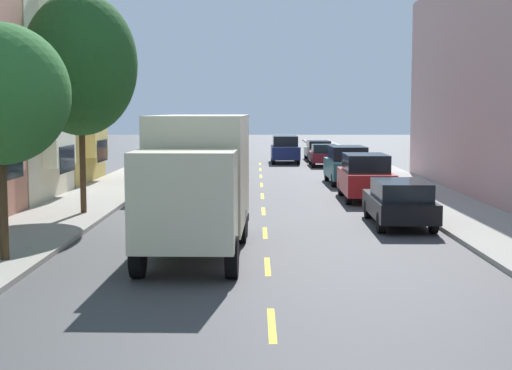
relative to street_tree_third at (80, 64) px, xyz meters
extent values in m
plane|color=#424244|center=(6.40, 9.38, -5.35)|extent=(160.00, 160.00, 0.00)
cube|color=#A39E93|center=(-0.70, 7.38, -5.28)|extent=(3.20, 120.00, 0.14)
cube|color=#A39E93|center=(13.50, 7.38, -5.28)|extent=(3.20, 120.00, 0.14)
cube|color=yellow|center=(6.40, -13.62, -5.34)|extent=(0.14, 2.20, 0.01)
cube|color=yellow|center=(6.40, -8.62, -5.34)|extent=(0.14, 2.20, 0.01)
cube|color=yellow|center=(6.40, -3.62, -5.34)|extent=(0.14, 2.20, 0.01)
cube|color=yellow|center=(6.40, 1.38, -5.34)|extent=(0.14, 2.20, 0.01)
cube|color=yellow|center=(6.40, 6.38, -5.34)|extent=(0.14, 2.20, 0.01)
cube|color=yellow|center=(6.40, 11.38, -5.34)|extent=(0.14, 2.20, 0.01)
cube|color=yellow|center=(6.40, 16.38, -5.34)|extent=(0.14, 2.20, 0.01)
cube|color=yellow|center=(6.40, 21.38, -5.34)|extent=(0.14, 2.20, 0.01)
cube|color=yellow|center=(6.40, 26.38, -5.34)|extent=(0.14, 2.20, 0.01)
cube|color=#1E232D|center=(-1.73, -2.46, -3.25)|extent=(0.04, 2.40, 1.10)
cube|color=#1E232D|center=(-1.73, -2.46, 0.24)|extent=(0.04, 2.40, 1.10)
cube|color=white|center=(-2.02, 4.77, -0.12)|extent=(0.55, 3.16, 7.55)
cube|color=#1E232D|center=(-1.73, 4.77, -3.61)|extent=(0.04, 2.40, 1.10)
cube|color=#1E232D|center=(-1.73, 4.77, -0.70)|extent=(0.04, 2.40, 1.10)
cube|color=#1E232D|center=(-1.73, 4.77, 2.20)|extent=(0.04, 2.40, 1.10)
cube|color=#F9D572|center=(-2.02, 11.99, -0.24)|extent=(0.55, 3.16, 7.38)
cube|color=#1E232D|center=(-1.73, 11.99, -3.64)|extent=(0.04, 2.40, 1.10)
cube|color=#1E232D|center=(-1.73, 11.99, -0.80)|extent=(0.04, 2.40, 1.10)
cube|color=#1E232D|center=(-1.73, 11.99, 2.03)|extent=(0.04, 2.40, 1.10)
cylinder|color=#47331E|center=(0.00, -8.46, -3.84)|extent=(0.22, 0.22, 2.73)
cylinder|color=#47331E|center=(0.00, 0.00, -3.53)|extent=(0.21, 0.21, 3.35)
ellipsoid|color=#1E4C1E|center=(0.00, 0.00, 0.01)|extent=(3.96, 3.96, 4.97)
cube|color=beige|center=(4.63, -5.86, -3.21)|extent=(2.55, 5.69, 2.96)
cube|color=beige|center=(4.52, -9.83, -3.59)|extent=(2.35, 1.96, 2.20)
cube|color=black|center=(4.50, -10.73, -3.10)|extent=(2.02, 0.13, 0.97)
cube|color=black|center=(4.70, -3.13, -4.92)|extent=(2.40, 0.22, 0.24)
cylinder|color=black|center=(3.46, -9.85, -4.87)|extent=(0.31, 0.97, 0.96)
cylinder|color=black|center=(5.58, -9.91, -4.87)|extent=(0.31, 0.97, 0.96)
cylinder|color=black|center=(3.61, -4.22, -4.87)|extent=(0.31, 0.97, 0.96)
cylinder|color=black|center=(5.73, -4.28, -4.87)|extent=(0.31, 0.97, 0.96)
cylinder|color=black|center=(3.58, -5.32, -4.87)|extent=(0.31, 0.97, 0.96)
cylinder|color=black|center=(5.70, -5.38, -4.87)|extent=(0.31, 0.97, 0.96)
cube|color=#195B60|center=(10.79, 11.93, -4.57)|extent=(2.00, 4.82, 0.90)
cube|color=black|center=(10.79, 11.93, -3.77)|extent=(1.75, 2.80, 0.70)
cylinder|color=black|center=(11.64, 13.57, -5.02)|extent=(0.23, 0.66, 0.66)
cylinder|color=black|center=(9.91, 13.55, -5.02)|extent=(0.23, 0.66, 0.66)
cylinder|color=black|center=(11.68, 10.31, -5.02)|extent=(0.23, 0.66, 0.66)
cylinder|color=black|center=(9.95, 10.29, -5.02)|extent=(0.23, 0.66, 0.66)
cube|color=#194C28|center=(2.06, 12.34, -4.72)|extent=(1.88, 4.53, 0.60)
cube|color=black|center=(2.06, 12.57, -4.17)|extent=(1.62, 2.19, 0.50)
cylinder|color=black|center=(1.24, 10.83, -5.02)|extent=(0.23, 0.66, 0.66)
cylinder|color=black|center=(2.82, 10.80, -5.02)|extent=(0.23, 0.66, 0.66)
cylinder|color=black|center=(1.30, 13.89, -5.02)|extent=(0.23, 0.66, 0.66)
cylinder|color=black|center=(2.88, 13.86, -5.02)|extent=(0.23, 0.66, 0.66)
cube|color=#B2B5BA|center=(1.98, 19.00, -4.71)|extent=(1.94, 4.75, 0.62)
cube|color=black|center=(1.99, 19.38, -4.12)|extent=(1.67, 2.86, 0.55)
cylinder|color=black|center=(1.14, 17.42, -5.02)|extent=(0.24, 0.67, 0.66)
cylinder|color=black|center=(2.74, 17.38, -5.02)|extent=(0.24, 0.67, 0.66)
cylinder|color=black|center=(1.22, 20.62, -5.02)|extent=(0.24, 0.67, 0.66)
cylinder|color=black|center=(2.82, 20.58, -5.02)|extent=(0.24, 0.67, 0.66)
cube|color=orange|center=(1.95, 28.44, -4.62)|extent=(2.07, 5.32, 0.80)
cube|color=black|center=(1.96, 27.27, -3.92)|extent=(1.78, 1.61, 0.60)
cylinder|color=black|center=(1.08, 26.62, -5.02)|extent=(0.23, 0.66, 0.66)
cylinder|color=black|center=(2.86, 26.65, -5.02)|extent=(0.23, 0.66, 0.66)
cylinder|color=black|center=(1.04, 30.23, -5.02)|extent=(0.23, 0.66, 0.66)
cylinder|color=black|center=(2.82, 30.25, -5.02)|extent=(0.23, 0.66, 0.66)
cube|color=maroon|center=(10.65, 24.06, -4.71)|extent=(1.76, 4.01, 0.62)
cube|color=black|center=(10.64, 23.58, -4.12)|extent=(1.54, 1.69, 0.55)
cylinder|color=black|center=(11.41, 25.42, -5.02)|extent=(0.22, 0.66, 0.66)
cylinder|color=black|center=(9.89, 25.43, -5.02)|extent=(0.22, 0.66, 0.66)
cylinder|color=black|center=(11.40, 22.70, -5.02)|extent=(0.22, 0.66, 0.66)
cylinder|color=black|center=(9.88, 22.71, -5.02)|extent=(0.22, 0.66, 0.66)
cube|color=#AD1E1E|center=(10.72, 4.97, -4.57)|extent=(2.03, 4.83, 0.90)
cube|color=black|center=(10.72, 4.97, -3.77)|extent=(1.76, 2.81, 0.70)
cylinder|color=black|center=(11.61, 6.59, -5.02)|extent=(0.23, 0.66, 0.66)
cylinder|color=black|center=(9.88, 6.62, -5.02)|extent=(0.23, 0.66, 0.66)
cylinder|color=black|center=(11.55, 3.33, -5.02)|extent=(0.23, 0.66, 0.66)
cylinder|color=black|center=(9.82, 3.36, -5.02)|extent=(0.23, 0.66, 0.66)
cube|color=black|center=(10.79, -2.09, -4.71)|extent=(1.92, 4.74, 0.62)
cube|color=black|center=(10.79, -2.47, -4.12)|extent=(1.66, 2.85, 0.55)
cylinder|color=black|center=(11.63, -0.51, -5.02)|extent=(0.23, 0.66, 0.66)
cylinder|color=black|center=(10.03, -0.48, -5.02)|extent=(0.23, 0.66, 0.66)
cylinder|color=black|center=(11.56, -3.71, -5.02)|extent=(0.23, 0.66, 0.66)
cylinder|color=black|center=(9.96, -3.67, -5.02)|extent=(0.23, 0.66, 0.66)
cube|color=tan|center=(10.80, 30.21, -4.71)|extent=(1.85, 4.71, 0.62)
cube|color=black|center=(10.80, 29.83, -4.12)|extent=(1.62, 2.83, 0.55)
cylinder|color=black|center=(11.58, 31.81, -5.02)|extent=(0.22, 0.66, 0.66)
cylinder|color=black|center=(9.98, 31.80, -5.02)|extent=(0.22, 0.66, 0.66)
cylinder|color=black|center=(11.61, 28.62, -5.02)|extent=(0.22, 0.66, 0.66)
cylinder|color=black|center=(10.01, 28.60, -5.02)|extent=(0.22, 0.66, 0.66)
cube|color=silver|center=(1.95, 4.84, -4.71)|extent=(1.80, 4.03, 0.62)
cube|color=black|center=(1.94, 5.32, -4.12)|extent=(1.56, 1.70, 0.55)
cylinder|color=black|center=(1.21, 3.47, -5.02)|extent=(0.23, 0.66, 0.66)
cylinder|color=black|center=(2.73, 3.49, -5.02)|extent=(0.23, 0.66, 0.66)
cylinder|color=black|center=(1.17, 6.19, -5.02)|extent=(0.23, 0.66, 0.66)
cylinder|color=black|center=(2.68, 6.21, -5.02)|extent=(0.23, 0.66, 0.66)
cube|color=navy|center=(8.20, 27.33, -4.57)|extent=(1.95, 4.80, 0.90)
cube|color=black|center=(8.20, 27.33, -3.77)|extent=(1.72, 2.78, 0.70)
cylinder|color=black|center=(9.07, 28.96, -5.02)|extent=(0.22, 0.66, 0.66)
cylinder|color=black|center=(7.34, 28.96, -5.02)|extent=(0.22, 0.66, 0.66)
cylinder|color=black|center=(9.07, 25.70, -5.02)|extent=(0.22, 0.66, 0.66)
cylinder|color=black|center=(7.34, 25.70, -5.02)|extent=(0.22, 0.66, 0.66)
camera|label=1|loc=(6.12, -26.59, -1.59)|focal=53.04mm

